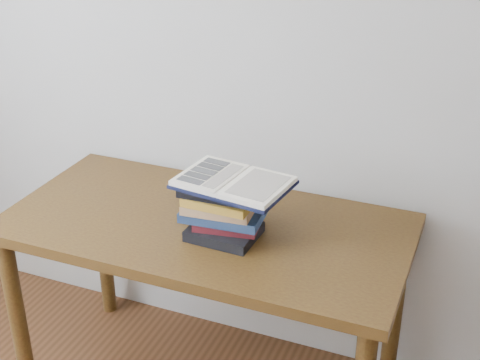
% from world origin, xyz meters
% --- Properties ---
extents(desk, '(1.36, 0.68, 0.73)m').
position_xyz_m(desk, '(-0.06, 1.38, 0.63)').
color(desk, '#4F3813').
rests_on(desk, ground).
extents(book_stack, '(0.27, 0.21, 0.18)m').
position_xyz_m(book_stack, '(0.03, 1.33, 0.82)').
color(book_stack, black).
rests_on(book_stack, desk).
extents(open_book, '(0.37, 0.28, 0.03)m').
position_xyz_m(open_book, '(0.06, 1.34, 0.92)').
color(open_book, black).
rests_on(open_book, book_stack).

